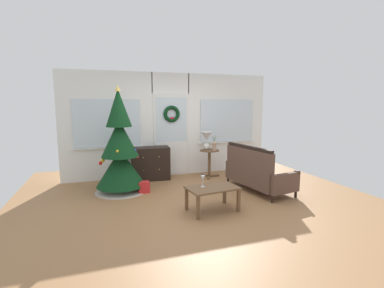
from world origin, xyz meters
The scene contains 11 objects.
ground_plane centered at (0.00, 0.00, 0.00)m, with size 6.76×6.76×0.00m, color #996B42.
back_wall_with_door centered at (0.00, 2.08, 1.28)m, with size 5.20×0.19×2.55m.
christmas_tree centered at (-1.32, 1.08, 0.81)m, with size 1.06×1.06×2.16m.
dresser_cabinet centered at (-0.59, 1.79, 0.39)m, with size 0.93×0.49×0.78m.
settee_sofa centered at (1.33, 0.22, 0.38)m, with size 0.93×1.61×0.96m.
side_table centered at (0.83, 1.54, 0.48)m, with size 0.50×0.48×0.68m.
table_lamp centered at (0.77, 1.58, 0.96)m, with size 0.28×0.28×0.44m.
flower_vase centered at (0.93, 1.48, 0.80)m, with size 0.11×0.10×0.35m.
coffee_table centered at (0.06, -0.51, 0.35)m, with size 0.90×0.62×0.42m.
wine_glass centered at (-0.09, -0.45, 0.56)m, with size 0.08×0.08×0.20m.
gift_box centered at (-0.89, 0.85, 0.11)m, with size 0.22×0.20×0.22m, color red.
Camera 1 is at (-1.69, -4.70, 1.81)m, focal length 26.09 mm.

